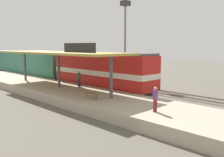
{
  "coord_description": "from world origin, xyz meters",
  "views": [
    {
      "loc": [
        -19.01,
        -22.7,
        5.32
      ],
      "look_at": [
        -1.38,
        -4.84,
        2.0
      ],
      "focal_mm": 39.58,
      "sensor_mm": 36.0,
      "label": 1
    }
  ],
  "objects_px": {
    "person_waiting": "(155,98)",
    "person_walking": "(79,78)",
    "passenger_carriage_front": "(29,64)",
    "platform_bench": "(91,94)",
    "light_mast": "(125,24)",
    "locomotive": "(101,71)"
  },
  "relations": [
    {
      "from": "platform_bench",
      "to": "person_waiting",
      "type": "distance_m",
      "value": 6.21
    },
    {
      "from": "light_mast",
      "to": "person_waiting",
      "type": "relative_size",
      "value": 6.84
    },
    {
      "from": "passenger_carriage_front",
      "to": "person_walking",
      "type": "bearing_deg",
      "value": -99.13
    },
    {
      "from": "platform_bench",
      "to": "locomotive",
      "type": "relative_size",
      "value": 0.12
    },
    {
      "from": "platform_bench",
      "to": "locomotive",
      "type": "height_order",
      "value": "locomotive"
    },
    {
      "from": "passenger_carriage_front",
      "to": "locomotive",
      "type": "bearing_deg",
      "value": -90.0
    },
    {
      "from": "passenger_carriage_front",
      "to": "person_walking",
      "type": "height_order",
      "value": "passenger_carriage_front"
    },
    {
      "from": "locomotive",
      "to": "passenger_carriage_front",
      "type": "relative_size",
      "value": 0.72
    },
    {
      "from": "passenger_carriage_front",
      "to": "person_waiting",
      "type": "relative_size",
      "value": 11.7
    },
    {
      "from": "person_waiting",
      "to": "person_walking",
      "type": "xyz_separation_m",
      "value": [
        2.71,
        12.01,
        0.0
      ]
    },
    {
      "from": "person_walking",
      "to": "light_mast",
      "type": "bearing_deg",
      "value": 15.32
    },
    {
      "from": "person_walking",
      "to": "passenger_carriage_front",
      "type": "bearing_deg",
      "value": 80.87
    },
    {
      "from": "person_waiting",
      "to": "passenger_carriage_front",
      "type": "bearing_deg",
      "value": 79.41
    },
    {
      "from": "locomotive",
      "to": "passenger_carriage_front",
      "type": "bearing_deg",
      "value": 90.0
    },
    {
      "from": "platform_bench",
      "to": "locomotive",
      "type": "xyz_separation_m",
      "value": [
        6.0,
        5.37,
        1.07
      ]
    },
    {
      "from": "passenger_carriage_front",
      "to": "person_waiting",
      "type": "xyz_separation_m",
      "value": [
        -5.52,
        -29.53,
        -0.46
      ]
    },
    {
      "from": "platform_bench",
      "to": "person_waiting",
      "type": "bearing_deg",
      "value": -85.55
    },
    {
      "from": "light_mast",
      "to": "person_waiting",
      "type": "distance_m",
      "value": 21.04
    },
    {
      "from": "platform_bench",
      "to": "passenger_carriage_front",
      "type": "xyz_separation_m",
      "value": [
        6.0,
        23.37,
        0.97
      ]
    },
    {
      "from": "light_mast",
      "to": "person_waiting",
      "type": "xyz_separation_m",
      "value": [
        -13.32,
        -14.92,
        -6.54
      ]
    },
    {
      "from": "platform_bench",
      "to": "passenger_carriage_front",
      "type": "bearing_deg",
      "value": 75.6
    },
    {
      "from": "person_waiting",
      "to": "person_walking",
      "type": "bearing_deg",
      "value": 77.31
    }
  ]
}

